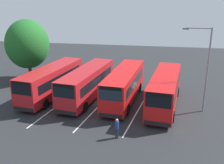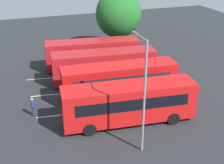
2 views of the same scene
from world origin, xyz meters
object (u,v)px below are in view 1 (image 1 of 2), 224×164
at_px(bus_center_right, 124,84).
at_px(bus_far_right, 165,89).
at_px(pedestrian, 117,127).
at_px(bus_center_left, 87,83).
at_px(street_lamp, 205,65).
at_px(bus_far_left, 52,81).
at_px(depot_tree, 28,44).

xyz_separation_m(bus_center_right, bus_far_right, (0.80, 4.25, 0.00)).
bearing_deg(pedestrian, bus_center_left, 59.74).
bearing_deg(bus_center_left, pedestrian, 37.66).
relative_size(pedestrian, street_lamp, 0.21).
bearing_deg(bus_far_left, pedestrian, 55.88).
height_order(bus_far_left, depot_tree, depot_tree).
bearing_deg(depot_tree, bus_far_right, 71.57).
distance_m(pedestrian, depot_tree, 19.67).
relative_size(bus_center_left, street_lamp, 1.35).
relative_size(bus_far_right, depot_tree, 1.35).
relative_size(bus_center_left, bus_center_right, 1.00).
xyz_separation_m(street_lamp, depot_tree, (-6.44, -21.31, 0.23)).
height_order(pedestrian, street_lamp, street_lamp).
bearing_deg(bus_center_left, street_lamp, 91.52).
distance_m(bus_far_right, pedestrian, 8.12).
relative_size(bus_center_left, bus_far_right, 1.00).
xyz_separation_m(bus_center_right, depot_tree, (-5.13, -13.53, 3.06)).
height_order(bus_far_left, pedestrian, bus_far_left).
distance_m(bus_center_right, street_lamp, 8.38).
bearing_deg(pedestrian, bus_far_right, 2.35).
bearing_deg(bus_center_left, bus_far_right, 92.61).
distance_m(bus_center_right, bus_far_right, 4.33).
relative_size(bus_far_left, street_lamp, 1.35).
height_order(bus_center_left, bus_center_right, same).
xyz_separation_m(bus_far_left, bus_center_left, (-0.02, 4.07, 0.00)).
height_order(bus_center_right, pedestrian, bus_center_right).
bearing_deg(pedestrian, depot_tree, 76.45).
distance_m(bus_far_left, bus_far_right, 12.37).
distance_m(bus_center_right, pedestrian, 8.06).
bearing_deg(bus_center_left, bus_center_right, 99.02).
bearing_deg(pedestrian, street_lamp, -17.76).
xyz_separation_m(bus_center_left, pedestrian, (7.87, 4.61, -0.86)).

